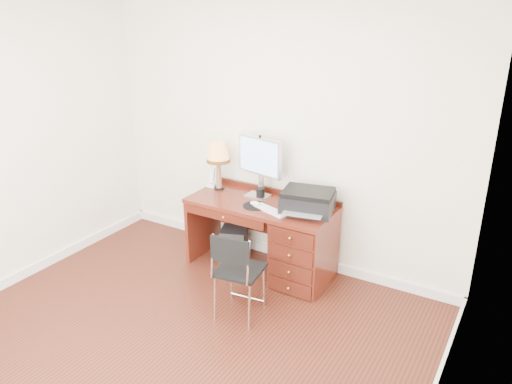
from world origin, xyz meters
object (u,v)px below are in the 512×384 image
Objects in this scene: leg_lamp at (218,155)px; desk at (289,240)px; phone at (212,181)px; equipment_box at (234,242)px; chair at (235,267)px; printer at (308,201)px; monitor at (259,160)px.

desk is at bearing -6.57° from leg_lamp.
equipment_box is (0.29, -0.03, -0.65)m from phone.
chair is (-0.09, -0.85, 0.09)m from desk.
phone is at bearing 172.72° from desk.
leg_lamp reaches higher than phone.
phone is at bearing 125.53° from chair.
chair is at bearing -118.05° from printer.
desk is 0.86m from chair.
monitor is 1.03m from equipment_box.
monitor reaches higher than chair.
equipment_box is at bearing 116.20° from chair.
leg_lamp reaches higher than equipment_box.
printer reaches higher than equipment_box.
equipment_box is (-0.29, -0.06, -0.98)m from monitor.
leg_lamp is 2.44× the size of phone.
phone is at bearing -165.45° from monitor.
desk is 0.48m from printer.
monitor reaches higher than desk.
desk is at bearing 76.54° from chair.
printer is 1.12m from leg_lamp.
leg_lamp is 1.41m from chair.
leg_lamp is (-1.08, 0.07, 0.27)m from printer.
printer is at bearing -2.32° from phone.
printer is (0.61, -0.12, -0.29)m from monitor.
monitor is 0.47m from leg_lamp.
equipment_box is at bearing -4.39° from phone.
printer is 1.14m from equipment_box.
monitor is (-0.44, 0.16, 0.73)m from desk.
leg_lamp is at bearing 164.54° from printer.
leg_lamp is at bearing 155.80° from equipment_box.
phone is (-1.18, 0.09, -0.04)m from printer.
leg_lamp is 0.33m from phone.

